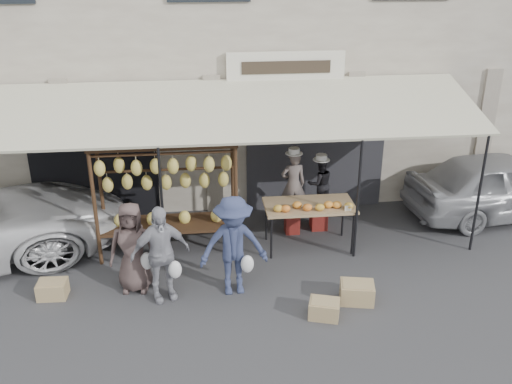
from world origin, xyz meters
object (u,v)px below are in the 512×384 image
at_px(customer_right, 234,246).
at_px(crate_near_a, 324,309).
at_px(customer_left, 132,247).
at_px(sedan, 503,185).
at_px(produce_table, 310,207).
at_px(vendor_right, 320,184).
at_px(crate_near_b, 357,292).
at_px(customer_mid, 160,254).
at_px(banana_rack, 165,175).
at_px(crate_far, 53,289).
at_px(vendor_left, 293,184).

distance_m(customer_right, crate_near_a, 1.77).
relative_size(customer_left, sedan, 0.38).
height_order(produce_table, vendor_right, vendor_right).
bearing_deg(crate_near_b, produce_table, 103.23).
height_order(customer_mid, customer_right, customer_right).
height_order(banana_rack, crate_near_b, banana_rack).
xyz_separation_m(crate_far, sedan, (8.95, 2.18, 0.56)).
distance_m(vendor_right, customer_right, 2.89).
bearing_deg(banana_rack, vendor_right, 11.71).
bearing_deg(customer_mid, customer_right, -16.10).
bearing_deg(vendor_right, sedan, 175.54).
height_order(customer_mid, crate_near_a, customer_mid).
bearing_deg(customer_right, produce_table, 37.26).
xyz_separation_m(banana_rack, crate_near_a, (2.47, -2.40, -1.43)).
bearing_deg(produce_table, customer_right, -138.97).
distance_m(customer_mid, crate_near_b, 3.27).
bearing_deg(crate_far, customer_mid, -7.00).
bearing_deg(vendor_right, banana_rack, 4.50).
height_order(vendor_right, customer_right, customer_right).
xyz_separation_m(produce_table, crate_near_b, (0.44, -1.85, -0.71)).
relative_size(produce_table, crate_far, 3.62).
distance_m(banana_rack, crate_far, 2.74).
bearing_deg(banana_rack, crate_far, -144.52).
xyz_separation_m(vendor_right, customer_mid, (-3.10, -2.21, -0.17)).
bearing_deg(crate_near_a, vendor_right, 79.60).
xyz_separation_m(customer_left, customer_mid, (0.47, -0.33, 0.04)).
bearing_deg(crate_near_a, customer_left, 159.11).
bearing_deg(customer_right, sedan, 17.85).
bearing_deg(customer_left, customer_mid, -29.85).
bearing_deg(crate_near_b, vendor_right, 91.53).
bearing_deg(sedan, customer_mid, 102.53).
relative_size(produce_table, crate_near_a, 3.62).
distance_m(customer_left, crate_near_b, 3.78).
distance_m(customer_left, customer_mid, 0.58).
bearing_deg(customer_left, vendor_left, 35.27).
bearing_deg(vendor_left, customer_right, 54.10).
bearing_deg(crate_near_a, crate_far, 166.51).
distance_m(banana_rack, crate_near_b, 3.96).
relative_size(customer_left, crate_near_a, 3.38).
relative_size(vendor_left, customer_right, 0.77).
bearing_deg(crate_far, crate_near_a, -13.49).
height_order(produce_table, customer_mid, customer_mid).
bearing_deg(vendor_left, crate_near_a, 87.66).
height_order(customer_left, customer_mid, customer_mid).
distance_m(crate_near_a, crate_near_b, 0.73).
bearing_deg(vendor_right, vendor_left, 4.34).
height_order(vendor_left, customer_right, customer_right).
height_order(customer_left, crate_far, customer_left).
distance_m(banana_rack, customer_mid, 1.75).
bearing_deg(customer_mid, customer_left, 126.96).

